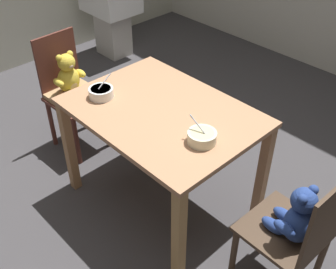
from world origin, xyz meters
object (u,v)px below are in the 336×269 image
Objects in this scene: teddy_chair_near_left at (71,87)px; teddy_chair_near_right at (297,225)px; dining_table at (162,125)px; porridge_bowl_white_near_left at (101,92)px; porridge_bowl_cream_near_right at (202,137)px; sink_basin at (111,7)px.

teddy_chair_near_right is at bearing -0.12° from teddy_chair_near_left.
dining_table is 0.43m from porridge_bowl_white_near_left.
porridge_bowl_cream_near_right reaches higher than sink_basin.
dining_table is 6.72× the size of porridge_bowl_cream_near_right.
sink_basin is at bearing 153.44° from porridge_bowl_cream_near_right.
dining_table is at bearing -29.43° from sink_basin.
sink_basin is (-1.69, 1.33, -0.25)m from porridge_bowl_white_near_left.
teddy_chair_near_left is 1.91m from teddy_chair_near_right.
porridge_bowl_cream_near_right reaches higher than porridge_bowl_white_near_left.
porridge_bowl_white_near_left is at bearing 9.90° from teddy_chair_near_right.
teddy_chair_near_left is (-0.95, -0.05, -0.12)m from dining_table.
porridge_bowl_white_near_left is (0.58, -0.12, 0.26)m from teddy_chair_near_left.
teddy_chair_near_left is 1.64m from sink_basin.
porridge_bowl_cream_near_right is 0.74m from porridge_bowl_white_near_left.
teddy_chair_near_right is 5.47× the size of porridge_bowl_white_near_left.
porridge_bowl_white_near_left reaches higher than sink_basin.
teddy_chair_near_right is 3.22m from sink_basin.
porridge_bowl_white_near_left reaches higher than dining_table.
teddy_chair_near_right is (0.96, 0.02, -0.12)m from dining_table.
dining_table is at bearing 171.77° from porridge_bowl_cream_near_right.
sink_basin is at bearing 129.88° from teddy_chair_near_left.
sink_basin is at bearing 141.74° from porridge_bowl_white_near_left.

